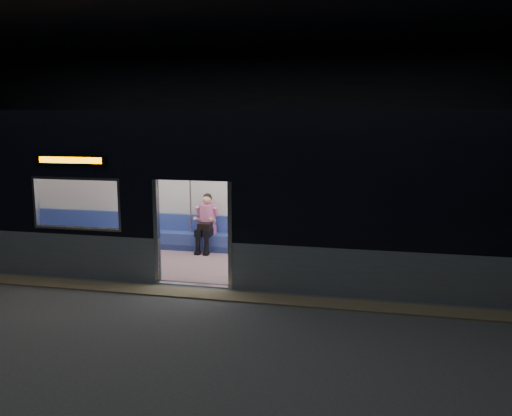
% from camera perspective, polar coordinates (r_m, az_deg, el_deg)
% --- Properties ---
extents(station_floor, '(24.00, 14.00, 0.01)m').
position_cam_1_polar(station_floor, '(9.71, -8.58, -9.97)').
color(station_floor, '#47494C').
rests_on(station_floor, ground).
extents(station_envelope, '(24.00, 14.00, 5.00)m').
position_cam_1_polar(station_envelope, '(9.15, -9.18, 12.20)').
color(station_envelope, black).
rests_on(station_envelope, station_floor).
extents(tactile_strip, '(22.80, 0.50, 0.03)m').
position_cam_1_polar(tactile_strip, '(10.19, -7.46, -8.86)').
color(tactile_strip, '#8C7F59').
rests_on(tactile_strip, station_floor).
extents(metro_car, '(18.00, 3.04, 3.35)m').
position_cam_1_polar(metro_car, '(11.63, -4.33, 2.80)').
color(metro_car, gray).
rests_on(metro_car, station_floor).
extents(passenger, '(0.42, 0.70, 1.38)m').
position_cam_1_polar(passenger, '(12.90, -5.23, -1.22)').
color(passenger, black).
rests_on(passenger, metro_car).
extents(handbag, '(0.37, 0.35, 0.15)m').
position_cam_1_polar(handbag, '(12.70, -5.40, -1.92)').
color(handbag, black).
rests_on(handbag, passenger).
extents(transit_map, '(1.07, 0.03, 0.70)m').
position_cam_1_polar(transit_map, '(12.51, 9.14, 1.59)').
color(transit_map, white).
rests_on(transit_map, metro_car).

